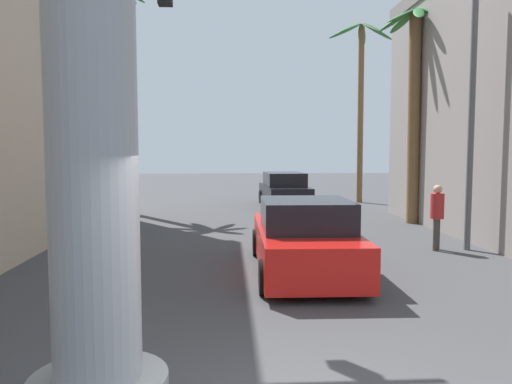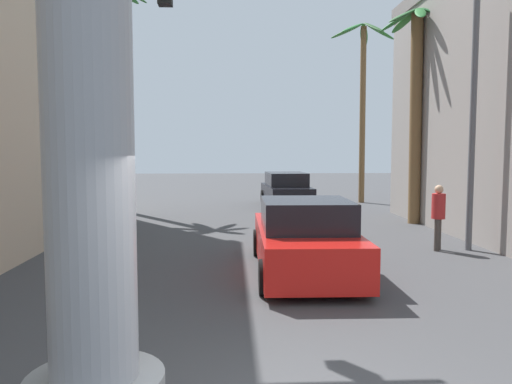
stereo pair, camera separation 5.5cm
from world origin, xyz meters
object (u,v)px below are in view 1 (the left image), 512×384
pedestrian_mid_right (437,212)px  palm_tree_mid_right (414,95)px  palm_tree_far_left (110,73)px  palm_tree_far_right (361,87)px  palm_tree_mid_left (39,88)px  car_far (284,190)px  traffic_light_mast (11,55)px  car_lead (304,239)px  street_lamp (456,87)px

pedestrian_mid_right → palm_tree_mid_right: bearing=76.6°
palm_tree_far_left → palm_tree_far_right: bearing=13.0°
palm_tree_mid_left → palm_tree_far_right: palm_tree_far_right is taller
car_far → traffic_light_mast: bearing=-114.2°
traffic_light_mast → palm_tree_far_right: (10.17, 15.49, 1.50)m
car_lead → car_far: 12.62m
car_lead → car_far: size_ratio=1.03×
palm_tree_far_left → car_lead: bearing=-60.4°
palm_tree_mid_left → palm_tree_far_right: size_ratio=0.74×
street_lamp → palm_tree_mid_left: 11.08m
traffic_light_mast → palm_tree_far_right: 18.59m
car_lead → palm_tree_far_left: 14.15m
palm_tree_mid_left → palm_tree_far_left: (0.26, 7.38, 1.57)m
car_far → palm_tree_mid_right: bearing=-55.7°
car_lead → car_far: (1.03, 12.58, 0.03)m
traffic_light_mast → car_lead: 6.42m
traffic_light_mast → palm_tree_far_right: palm_tree_far_right is taller
car_lead → street_lamp: bearing=27.6°
palm_tree_mid_left → palm_tree_far_left: 7.55m
car_lead → palm_tree_far_right: (4.93, 14.12, 4.95)m
palm_tree_mid_left → palm_tree_far_right: bearing=40.6°
pedestrian_mid_right → palm_tree_far_left: bearing=137.8°
palm_tree_far_right → palm_tree_mid_right: (-0.04, -7.20, -1.18)m
palm_tree_mid_right → palm_tree_far_left: bearing=158.2°
palm_tree_far_right → street_lamp: bearing=-93.8°
street_lamp → palm_tree_mid_left: bearing=170.0°
palm_tree_mid_right → pedestrian_mid_right: palm_tree_mid_right is taller
palm_tree_far_right → palm_tree_mid_right: 7.30m
car_far → palm_tree_mid_left: bearing=-132.6°
street_lamp → car_far: size_ratio=1.46×
street_lamp → palm_tree_far_left: size_ratio=0.71×
palm_tree_mid_left → pedestrian_mid_right: (10.53, -1.92, -3.29)m
palm_tree_mid_left → pedestrian_mid_right: palm_tree_mid_left is taller
palm_tree_mid_right → pedestrian_mid_right: (-1.13, -4.75, -3.50)m
traffic_light_mast → car_lead: size_ratio=1.23×
street_lamp → pedestrian_mid_right: size_ratio=4.03×
car_lead → car_far: same height
palm_tree_mid_right → palm_tree_far_left: 12.35m
car_lead → palm_tree_mid_right: 9.28m
traffic_light_mast → street_lamp: bearing=20.6°
car_far → palm_tree_mid_right: size_ratio=0.63×
palm_tree_far_left → pedestrian_mid_right: 14.68m
palm_tree_mid_left → traffic_light_mast: bearing=-74.3°
car_lead → palm_tree_far_left: palm_tree_far_left is taller
street_lamp → pedestrian_mid_right: (-0.38, 0.00, -3.17)m
car_lead → palm_tree_far_left: (-6.51, 11.47, 5.14)m
street_lamp → traffic_light_mast: 10.02m
traffic_light_mast → palm_tree_mid_right: 13.09m
palm_tree_far_right → pedestrian_mid_right: palm_tree_far_right is taller
car_lead → pedestrian_mid_right: 4.35m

